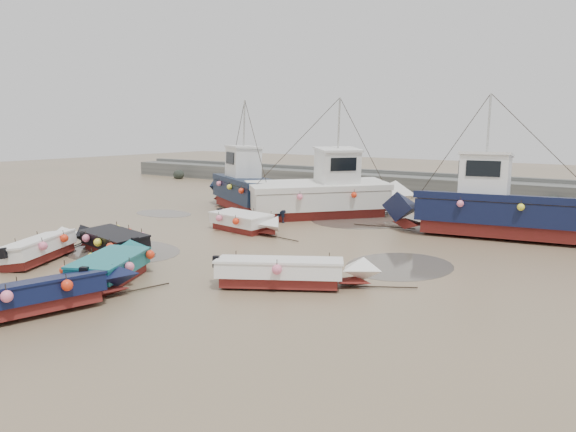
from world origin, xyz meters
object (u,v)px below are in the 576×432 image
object	(u,v)px
dinghy_5	(246,220)
person	(281,223)
dinghy_1	(43,291)
dinghy_2	(115,262)
cabin_boat_0	(243,186)
cabin_boat_2	(492,207)
dinghy_0	(43,245)
dinghy_3	(292,269)
cabin_boat_1	(329,192)
dinghy_4	(111,238)

from	to	relation	value
dinghy_5	person	bearing A→B (deg)	-166.89
dinghy_1	dinghy_2	world-z (taller)	same
cabin_boat_0	cabin_boat_2	size ratio (longest dim) A/B	0.81
dinghy_0	dinghy_1	distance (m)	6.22
dinghy_5	cabin_boat_0	world-z (taller)	cabin_boat_0
dinghy_0	person	distance (m)	11.58
dinghy_3	person	bearing A→B (deg)	-172.87
dinghy_1	cabin_boat_2	size ratio (longest dim) A/B	0.55
dinghy_0	dinghy_2	world-z (taller)	same
dinghy_5	cabin_boat_1	distance (m)	6.02
dinghy_5	cabin_boat_2	size ratio (longest dim) A/B	0.49
person	cabin_boat_0	bearing A→B (deg)	-34.08
dinghy_2	dinghy_3	xyz separation A→B (m)	(5.02, 2.65, -0.02)
cabin_boat_1	cabin_boat_2	world-z (taller)	same
dinghy_4	dinghy_1	bearing A→B (deg)	-129.57
dinghy_2	cabin_boat_2	xyz separation A→B (m)	(7.59, 14.10, 0.76)
dinghy_3	cabin_boat_0	bearing A→B (deg)	-165.60
cabin_boat_2	person	xyz separation A→B (m)	(-9.59, -2.65, -1.32)
cabin_boat_2	cabin_boat_1	bearing A→B (deg)	77.13
cabin_boat_1	cabin_boat_2	distance (m)	8.65
dinghy_2	person	bearing A→B (deg)	72.36
person	dinghy_0	bearing A→B (deg)	72.26
cabin_boat_0	dinghy_2	bearing A→B (deg)	-124.55
dinghy_1	dinghy_2	xyz separation A→B (m)	(-1.04, 3.04, 0.01)
cabin_boat_1	dinghy_0	bearing A→B (deg)	-64.77
dinghy_2	cabin_boat_1	distance (m)	14.54
dinghy_3	dinghy_5	size ratio (longest dim) A/B	1.06
cabin_boat_1	person	xyz separation A→B (m)	(-0.96, -3.03, -1.32)
dinghy_0	dinghy_5	bearing A→B (deg)	45.71
cabin_boat_0	person	size ratio (longest dim) A/B	5.25
dinghy_0	dinghy_1	world-z (taller)	same
cabin_boat_1	person	size ratio (longest dim) A/B	5.44
dinghy_1	dinghy_3	distance (m)	6.94
cabin_boat_1	cabin_boat_2	size ratio (longest dim) A/B	0.84
dinghy_0	dinghy_4	world-z (taller)	same
cabin_boat_0	cabin_boat_1	xyz separation A→B (m)	(5.46, 0.64, -0.04)
cabin_boat_0	cabin_boat_2	world-z (taller)	same
dinghy_0	dinghy_1	bearing A→B (deg)	-58.08
dinghy_4	person	size ratio (longest dim) A/B	3.31
dinghy_0	dinghy_2	size ratio (longest dim) A/B	1.06
dinghy_0	dinghy_5	size ratio (longest dim) A/B	1.01
cabin_boat_1	person	distance (m)	3.44
dinghy_0	dinghy_3	world-z (taller)	same
dinghy_1	cabin_boat_2	distance (m)	18.36
dinghy_2	cabin_boat_1	xyz separation A→B (m)	(-1.05, 14.48, 0.76)
dinghy_3	cabin_boat_0	size ratio (longest dim) A/B	0.63
dinghy_2	cabin_boat_0	distance (m)	15.31
dinghy_1	dinghy_3	world-z (taller)	same
person	dinghy_4	bearing A→B (deg)	75.56
dinghy_3	person	world-z (taller)	dinghy_3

